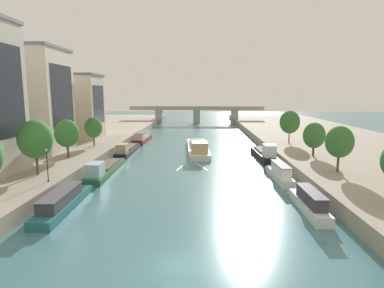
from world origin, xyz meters
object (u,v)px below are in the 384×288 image
object	(u,v)px
tree_left_nearest	(67,134)
bridge_far	(197,113)
tree_right_nearest	(314,135)
tree_left_third	(35,139)
moored_boat_right_downstream	(280,173)
moored_boat_left_upstream	(104,169)
lamppost_left_bank	(47,164)
moored_boat_left_gap_after	(142,138)
barge_midriver	(198,148)
tree_right_end_of_row	(290,122)
moored_boat_right_near	(264,154)
moored_boat_right_end	(309,202)
tree_right_midway	(340,142)
moored_boat_left_lone	(127,150)
moored_boat_left_far	(63,201)
tree_left_past_mid	(93,128)

from	to	relation	value
tree_left_nearest	bridge_far	size ratio (longest dim) A/B	0.12
tree_left_nearest	tree_right_nearest	xyz separation A→B (m)	(42.66, 2.30, -0.48)
tree_left_third	moored_boat_right_downstream	bearing A→B (deg)	8.19
moored_boat_left_upstream	moored_boat_right_downstream	bearing A→B (deg)	-5.44
lamppost_left_bank	moored_boat_left_gap_after	bearing A→B (deg)	85.32
tree_left_nearest	bridge_far	bearing A→B (deg)	75.75
barge_midriver	lamppost_left_bank	xyz separation A→B (m)	(-18.58, -31.16, 3.22)
barge_midriver	tree_right_end_of_row	distance (m)	21.09
tree_left_third	tree_right_end_of_row	world-z (taller)	tree_left_third
moored_boat_right_downstream	tree_left_nearest	bearing A→B (deg)	168.85
moored_boat_right_near	tree_left_nearest	world-z (taller)	tree_left_nearest
moored_boat_right_end	tree_right_midway	size ratio (longest dim) A/B	1.62
moored_boat_left_upstream	tree_left_third	bearing A→B (deg)	-132.59
tree_left_third	bridge_far	size ratio (longest dim) A/B	0.13
moored_boat_right_downstream	lamppost_left_bank	bearing A→B (deg)	-165.08
lamppost_left_bank	moored_boat_right_near	bearing A→B (deg)	36.95
moored_boat_left_lone	tree_right_end_of_row	bearing A→B (deg)	6.58
moored_boat_left_gap_after	tree_left_third	xyz separation A→B (m)	(-6.75, -41.90, 5.61)
tree_left_third	moored_boat_left_lone	bearing A→B (deg)	75.49
moored_boat_left_far	moored_boat_right_downstream	world-z (taller)	moored_boat_right_downstream
moored_boat_left_upstream	moored_boat_left_gap_after	xyz separation A→B (m)	(-0.14, 34.41, 0.30)
moored_boat_left_upstream	moored_boat_left_lone	size ratio (longest dim) A/B	1.06
moored_boat_left_upstream	moored_boat_right_downstream	size ratio (longest dim) A/B	1.53
tree_left_third	tree_right_nearest	bearing A→B (deg)	18.48
tree_left_third	tree_right_end_of_row	distance (m)	51.18
moored_boat_right_near	tree_left_nearest	distance (m)	36.78
moored_boat_left_upstream	bridge_far	world-z (taller)	bridge_far
moored_boat_left_gap_after	moored_boat_left_lone	bearing A→B (deg)	-90.71
moored_boat_left_upstream	tree_right_midway	bearing A→B (deg)	-8.09
moored_boat_left_lone	tree_left_past_mid	bearing A→B (deg)	-165.41
lamppost_left_bank	tree_left_nearest	bearing A→B (deg)	103.67
moored_boat_left_upstream	tree_left_nearest	world-z (taller)	tree_left_nearest
moored_boat_left_far	tree_right_nearest	bearing A→B (deg)	32.14
moored_boat_right_near	tree_right_end_of_row	world-z (taller)	tree_right_end_of_row
tree_left_nearest	tree_right_nearest	bearing A→B (deg)	3.08
barge_midriver	moored_boat_right_near	bearing A→B (deg)	-29.16
moored_boat_right_downstream	tree_left_third	distance (m)	34.90
tree_right_midway	lamppost_left_bank	size ratio (longest dim) A/B	1.57
moored_boat_left_gap_after	tree_left_nearest	distance (m)	31.43
moored_boat_left_lone	moored_boat_right_near	world-z (taller)	moored_boat_right_near
moored_boat_left_far	moored_boat_right_near	size ratio (longest dim) A/B	0.91
moored_boat_left_lone	tree_right_midway	xyz separation A→B (m)	(35.00, -22.72, 5.33)
moored_boat_right_end	barge_midriver	bearing A→B (deg)	109.40
tree_right_nearest	tree_right_end_of_row	distance (m)	15.35
moored_boat_left_far	moored_boat_left_gap_after	xyz separation A→B (m)	(-0.09, 49.97, 0.20)
moored_boat_right_end	tree_left_third	distance (m)	35.59
tree_left_past_mid	moored_boat_left_gap_after	bearing A→B (deg)	69.75
moored_boat_left_far	moored_boat_left_upstream	size ratio (longest dim) A/B	0.83
moored_boat_right_near	tree_right_nearest	world-z (taller)	tree_right_nearest
moored_boat_left_gap_after	moored_boat_right_end	size ratio (longest dim) A/B	1.35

